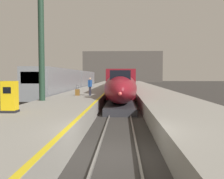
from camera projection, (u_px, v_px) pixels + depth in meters
name	position (u px, v px, depth m)	size (l,w,h in m)	color
ground_plane	(117.00, 156.00, 8.79)	(260.00, 260.00, 0.00)	#33302D
platform_left	(92.00, 93.00, 33.63)	(4.80, 110.00, 1.05)	gray
platform_right	(151.00, 93.00, 33.27)	(4.80, 110.00, 1.05)	gray
platform_left_safety_stripe	(108.00, 89.00, 33.50)	(0.20, 107.80, 0.01)	yellow
rail_main_left	(116.00, 95.00, 36.25)	(0.08, 110.00, 0.12)	slate
rail_main_right	(126.00, 95.00, 36.19)	(0.08, 110.00, 0.12)	slate
rail_secondary_left	(63.00, 95.00, 36.61)	(0.08, 110.00, 0.12)	slate
rail_secondary_right	(73.00, 95.00, 36.54)	(0.08, 110.00, 0.12)	slate
highspeed_train_main	(122.00, 80.00, 54.19)	(2.92, 76.57, 3.60)	maroon
regional_train_adjacent	(73.00, 81.00, 40.50)	(2.85, 36.60, 3.80)	gray
station_column_mid	(41.00, 29.00, 18.11)	(4.00, 0.68, 8.81)	#1E3828
passenger_near_edge	(90.00, 85.00, 22.82)	(0.36, 0.52, 1.69)	#23232D
rolling_suitcase	(77.00, 92.00, 22.98)	(0.40, 0.22, 0.98)	brown
ticket_machine_yellow	(10.00, 98.00, 12.36)	(0.76, 0.62, 1.60)	yellow
terminus_back_wall	(122.00, 67.00, 110.14)	(36.00, 2.00, 14.00)	#4C4742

